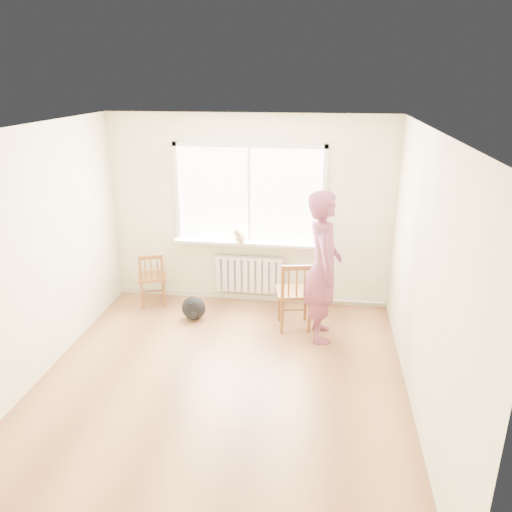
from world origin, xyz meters
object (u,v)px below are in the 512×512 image
(chair_left, at_px, (152,279))
(backpack, at_px, (194,308))
(person, at_px, (323,267))
(cat, at_px, (241,235))
(chair_right, at_px, (295,295))

(chair_left, distance_m, backpack, 0.82)
(person, height_order, cat, person)
(cat, bearing_deg, person, -15.50)
(person, distance_m, cat, 1.41)
(chair_left, bearing_deg, backpack, 131.55)
(chair_right, bearing_deg, person, 144.07)
(cat, bearing_deg, chair_left, -151.80)
(chair_left, relative_size, person, 0.42)
(cat, height_order, backpack, cat)
(chair_left, bearing_deg, person, 144.99)
(person, xyz_separation_m, backpack, (-1.72, 0.24, -0.79))
(person, xyz_separation_m, cat, (-1.16, 0.80, 0.10))
(chair_left, xyz_separation_m, cat, (1.26, 0.20, 0.65))
(chair_left, xyz_separation_m, chair_right, (2.08, -0.43, 0.07))
(chair_left, bearing_deg, chair_right, 147.00)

